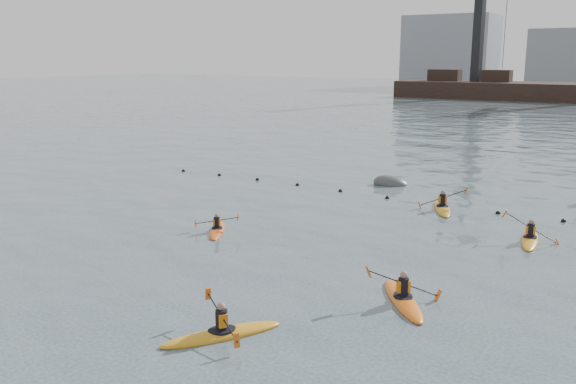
% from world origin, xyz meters
% --- Properties ---
extents(float_line, '(33.24, 0.73, 0.24)m').
position_xyz_m(float_line, '(-0.50, 22.53, 0.03)').
color(float_line, black).
rests_on(float_line, ground).
extents(kayaker_1, '(2.48, 3.40, 1.18)m').
position_xyz_m(kayaker_1, '(0.93, 4.16, 0.11)').
color(kayaker_1, orange).
rests_on(kayaker_1, ground).
extents(kayaker_2, '(2.09, 2.79, 0.94)m').
position_xyz_m(kayaker_2, '(-5.81, 12.28, 0.09)').
color(kayaker_2, '#E95316').
rests_on(kayaker_2, ground).
extents(kayaker_3, '(2.37, 3.45, 1.39)m').
position_xyz_m(kayaker_3, '(6.30, 18.25, 0.10)').
color(kayaker_3, orange).
rests_on(kayaker_3, ground).
extents(kayaker_4, '(2.79, 3.29, 1.38)m').
position_xyz_m(kayaker_4, '(4.25, 9.18, 0.11)').
color(kayaker_4, orange).
rests_on(kayaker_4, ground).
extents(kayaker_5, '(2.31, 3.56, 1.35)m').
position_xyz_m(kayaker_5, '(1.37, 21.59, 0.11)').
color(kayaker_5, '#C78317').
rests_on(kayaker_5, ground).
extents(mooring_buoy, '(2.75, 2.24, 1.56)m').
position_xyz_m(mooring_buoy, '(-3.26, 25.97, 0.00)').
color(mooring_buoy, '#393B3D').
rests_on(mooring_buoy, ground).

